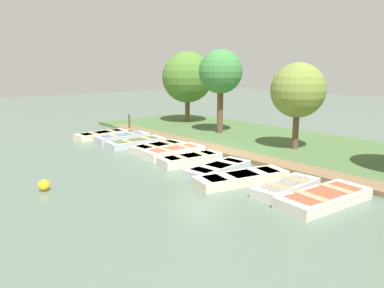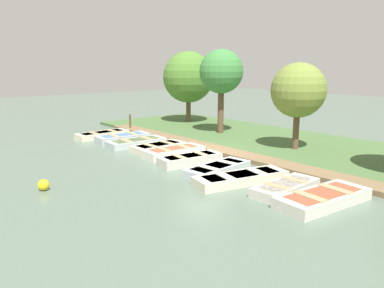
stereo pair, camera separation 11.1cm
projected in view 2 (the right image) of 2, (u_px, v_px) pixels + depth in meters
The scene contains 18 objects.
ground_plane at pixel (202, 157), 17.16m from camera, with size 80.00×80.00×0.00m, color #566B5B.
shore_bank at pixel (270, 141), 20.32m from camera, with size 8.00×24.00×0.15m.
dock_walkway at pixel (222, 151), 17.98m from camera, with size 1.10×19.19×0.19m.
rowboat_0 at pixel (103, 134), 21.80m from camera, with size 3.07×1.11×0.35m.
rowboat_1 at pixel (123, 138), 20.68m from camera, with size 2.98×1.38×0.40m.
rowboat_2 at pixel (136, 142), 19.62m from camera, with size 3.12×1.42×0.35m.
rowboat_3 at pixel (158, 147), 18.50m from camera, with size 2.73×1.20×0.35m.
rowboat_4 at pixel (174, 152), 17.31m from camera, with size 2.91×1.37×0.42m.
rowboat_5 at pixel (190, 159), 15.97m from camera, with size 2.87×1.33×0.41m.
rowboat_6 at pixel (218, 168), 14.70m from camera, with size 3.05×1.35×0.33m.
rowboat_7 at pixel (241, 178), 13.44m from camera, with size 3.69×1.88×0.35m.
rowboat_8 at pixel (286, 187), 12.43m from camera, with size 2.72×1.13×0.34m.
rowboat_9 at pixel (323, 198), 11.36m from camera, with size 3.32×1.59×0.38m.
mooring_post_near at pixel (130, 122), 23.99m from camera, with size 0.12×0.12×1.09m.
buoy at pixel (43, 185), 12.60m from camera, with size 0.38×0.38×0.38m.
park_tree_far_left at pixel (188, 77), 26.16m from camera, with size 3.56×3.56×5.09m.
park_tree_left at pixel (221, 72), 21.74m from camera, with size 2.56×2.56×5.05m.
park_tree_center at pixel (298, 91), 17.61m from camera, with size 2.60×2.60×4.28m.
Camera 2 is at (11.16, 12.38, 4.16)m, focal length 35.00 mm.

